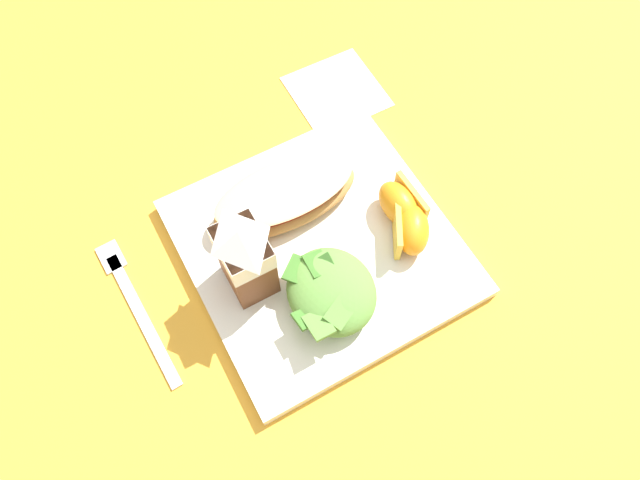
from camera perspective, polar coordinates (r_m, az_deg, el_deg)
ground at (r=0.66m, az=0.00°, el=-1.01°), size 3.00×3.00×0.00m
white_plate at (r=0.65m, az=0.00°, el=-0.71°), size 0.28×0.28×0.02m
cheesy_pizza_bread at (r=0.66m, az=-3.39°, el=4.31°), size 0.09×0.17×0.04m
green_salad_pile at (r=0.60m, az=1.07°, el=-4.98°), size 0.10×0.10×0.04m
milk_carton at (r=0.58m, az=-7.35°, el=-1.46°), size 0.06×0.04×0.11m
orange_wedge_front at (r=0.64m, az=8.76°, el=1.04°), size 0.07×0.06×0.04m
orange_wedge_middle at (r=0.65m, az=7.79°, el=3.50°), size 0.06×0.04×0.04m
paper_napkin at (r=0.79m, az=1.61°, el=14.21°), size 0.11×0.11×0.00m
metal_fork at (r=0.67m, az=-17.68°, el=-5.48°), size 0.19×0.03×0.01m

